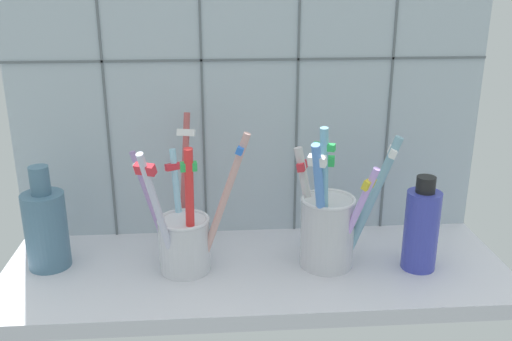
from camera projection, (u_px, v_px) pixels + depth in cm
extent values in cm
cube|color=silver|center=(256.00, 273.00, 72.95)|extent=(64.00, 22.00, 2.00)
cube|color=#B2C1CC|center=(250.00, 89.00, 77.19)|extent=(64.00, 2.00, 45.00)
cube|color=slate|center=(105.00, 93.00, 74.80)|extent=(0.30, 0.20, 45.00)
cube|color=slate|center=(202.00, 92.00, 75.70)|extent=(0.30, 0.20, 45.00)
cube|color=slate|center=(298.00, 90.00, 76.61)|extent=(0.30, 0.20, 45.00)
cube|color=slate|center=(391.00, 89.00, 77.51)|extent=(0.30, 0.20, 45.00)
cube|color=slate|center=(250.00, 60.00, 74.80)|extent=(64.00, 0.20, 0.30)
cylinder|color=silver|center=(185.00, 243.00, 71.32)|extent=(6.33, 6.33, 6.82)
torus|color=silver|center=(183.00, 218.00, 70.20)|extent=(6.52, 6.52, 0.50)
cylinder|color=#A484C3|center=(153.00, 210.00, 69.71)|extent=(4.80, 0.98, 15.28)
cube|color=white|center=(138.00, 165.00, 67.77)|extent=(1.00, 2.23, 1.13)
cylinder|color=silver|center=(160.00, 217.00, 65.17)|extent=(3.88, 7.21, 17.49)
cube|color=#E5333F|center=(145.00, 169.00, 60.82)|extent=(2.58, 2.03, 1.39)
cylinder|color=#F93131|center=(190.00, 212.00, 67.48)|extent=(1.48, 3.12, 16.51)
cube|color=green|center=(189.00, 167.00, 64.90)|extent=(2.01, 1.16, 1.11)
cylinder|color=#D7A59E|center=(223.00, 204.00, 68.00)|extent=(6.99, 2.86, 18.15)
cube|color=blue|center=(241.00, 149.00, 65.23)|extent=(1.50, 2.23, 1.03)
cylinder|color=#B95555|center=(184.00, 185.00, 74.05)|extent=(2.21, 6.45, 18.17)
cube|color=white|center=(186.00, 133.00, 73.75)|extent=(2.49, 1.46, 1.08)
cylinder|color=#9CDAF5|center=(178.00, 206.00, 71.92)|extent=(1.93, 2.68, 14.57)
cube|color=#E5333F|center=(174.00, 166.00, 70.74)|extent=(2.39, 1.82, 0.90)
cylinder|color=silver|center=(326.00, 231.00, 72.23)|extent=(6.73, 6.73, 8.98)
torus|color=silver|center=(328.00, 198.00, 70.75)|extent=(6.90, 6.90, 0.50)
cylinder|color=#CAA0F3|center=(354.00, 219.00, 68.55)|extent=(4.82, 4.87, 14.31)
cube|color=yellow|center=(369.00, 184.00, 65.87)|extent=(2.07, 2.06, 1.35)
cylinder|color=#7EB0C5|center=(370.00, 202.00, 69.97)|extent=(6.76, 2.48, 17.12)
cube|color=white|center=(392.00, 152.00, 67.53)|extent=(1.52, 2.65, 1.17)
cylinder|color=#7AB7D1|center=(324.00, 201.00, 67.91)|extent=(2.43, 3.54, 18.75)
cube|color=green|center=(324.00, 147.00, 64.82)|extent=(2.59, 1.79, 0.91)
cylinder|color=green|center=(323.00, 211.00, 69.05)|extent=(1.68, 3.42, 15.57)
cube|color=green|center=(324.00, 161.00, 65.83)|extent=(2.48, 1.57, 1.26)
cylinder|color=silver|center=(309.00, 205.00, 71.69)|extent=(4.32, 2.55, 15.02)
cube|color=#E5333F|center=(302.00, 166.00, 70.30)|extent=(1.74, 2.32, 1.16)
cylinder|color=#588FE1|center=(321.00, 208.00, 67.89)|extent=(4.06, 6.20, 17.44)
cube|color=white|center=(317.00, 161.00, 64.06)|extent=(2.37, 2.04, 1.40)
cylinder|color=slate|center=(46.00, 231.00, 71.29)|extent=(5.26, 5.26, 9.84)
cylinder|color=slate|center=(40.00, 180.00, 69.08)|extent=(2.41, 2.41, 3.55)
cylinder|color=#3D44B4|center=(421.00, 231.00, 70.82)|extent=(4.27, 4.27, 10.23)
cylinder|color=black|center=(426.00, 185.00, 68.81)|extent=(2.35, 2.35, 2.00)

